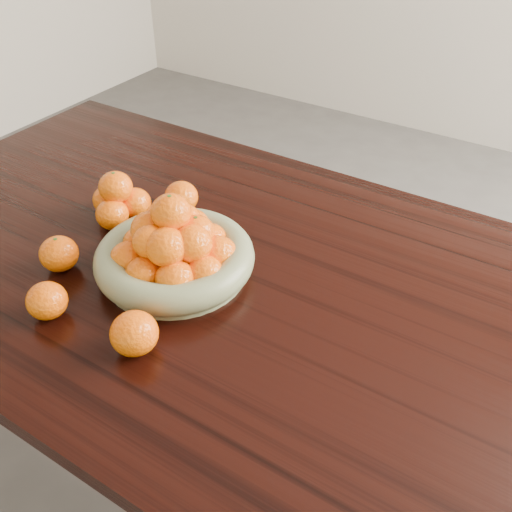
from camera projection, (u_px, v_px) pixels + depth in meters
The scene contains 8 objects.
ground at pixel (261, 484), 1.62m from camera, with size 5.00×5.00×0.00m, color #54514F.
dining_table at pixel (262, 314), 1.22m from camera, with size 2.00×1.00×0.75m.
fruit_bowl at pixel (175, 251), 1.16m from camera, with size 0.33×0.33×0.18m.
orange_pyramid at pixel (118, 201), 1.32m from camera, with size 0.14×0.14×0.12m.
loose_orange_0 at pixel (59, 254), 1.18m from camera, with size 0.08×0.08×0.07m, color orange.
loose_orange_1 at pixel (47, 301), 1.07m from camera, with size 0.08×0.08×0.07m, color orange.
loose_orange_2 at pixel (134, 333), 0.99m from camera, with size 0.09×0.09×0.08m, color orange.
loose_orange_3 at pixel (181, 197), 1.36m from camera, with size 0.08×0.08×0.08m, color orange.
Camera 1 is at (0.47, -0.76, 1.50)m, focal length 40.00 mm.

